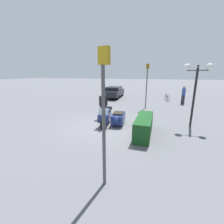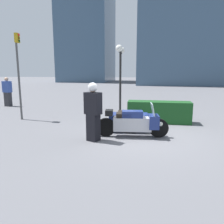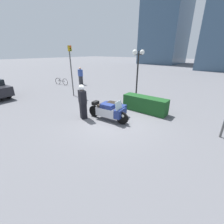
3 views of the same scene
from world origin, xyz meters
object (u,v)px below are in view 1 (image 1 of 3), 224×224
Objects in this scene: twin_lamp_post at (197,78)px; pedestrian_bystander at (183,95)px; traffic_light_far at (147,80)px; bicycle_parked at (167,98)px; hedge_bush_curbside at (144,126)px; traffic_light_near at (104,101)px; police_motorcycle at (113,117)px; parked_car_background at (114,92)px; officer_rider at (103,104)px.

twin_lamp_post reaches higher than pedestrian_bystander.
bicycle_parked is at bearing 148.75° from traffic_light_far.
traffic_light_near is (3.88, -0.66, 1.89)m from hedge_bush_curbside.
police_motorcycle is at bearing -76.71° from twin_lamp_post.
twin_lamp_post is 9.16m from bicycle_parked.
twin_lamp_post is at bearing -6.76° from bicycle_parked.
parked_car_background is at bearing -169.83° from police_motorcycle.
traffic_light_far is at bearing -98.46° from officer_rider.
parked_car_background is at bearing -54.43° from officer_rider.
hedge_bush_curbside is at bearing -159.25° from parked_car_background.
parked_car_background is (-9.08, -7.38, -2.01)m from twin_lamp_post.
police_motorcycle is 5.75m from traffic_light_far.
pedestrian_bystander reaches higher than bicycle_parked.
officer_rider is 0.38× the size of parked_car_background.
twin_lamp_post is at bearing -143.95° from parked_car_background.
twin_lamp_post is at bearing -157.83° from officer_rider.
pedestrian_bystander reaches higher than parked_car_background.
twin_lamp_post is 0.98× the size of traffic_light_near.
pedestrian_bystander is (-9.27, 2.99, 0.46)m from hedge_bush_curbside.
traffic_light_near is at bearing -9.18° from traffic_light_far.
police_motorcycle is at bearing -23.93° from traffic_light_far.
parked_car_background is at bearing -146.12° from traffic_light_far.
pedestrian_bystander is (-13.15, 3.65, -1.43)m from traffic_light_near.
hedge_bush_curbside is 0.70× the size of traffic_light_far.
traffic_light_near reaches higher than twin_lamp_post.
parked_car_background is 2.65× the size of pedestrian_bystander.
twin_lamp_post is 2.06× the size of bicycle_parked.
pedestrian_bystander is at bearing 162.15° from hedge_bush_curbside.
hedge_bush_curbside is at bearing 57.27° from police_motorcycle.
hedge_bush_curbside is (0.97, 1.94, -0.00)m from police_motorcycle.
police_motorcycle is 1.30× the size of officer_rider.
officer_rider is at bearing -144.73° from police_motorcycle.
hedge_bush_curbside is 6.50m from traffic_light_far.
pedestrian_bystander is (1.83, 7.88, 0.16)m from parked_car_background.
officer_rider is at bearing -91.23° from twin_lamp_post.
traffic_light_near reaches higher than parked_car_background.
officer_rider is at bearing -119.03° from pedestrian_bystander.
pedestrian_bystander is (-8.30, 4.93, 0.45)m from police_motorcycle.
pedestrian_bystander is (-3.11, 3.45, -1.55)m from traffic_light_far.
officer_rider is at bearing -125.77° from hedge_bush_curbside.
traffic_light_far is 6.86m from parked_car_background.
hedge_bush_curbside is 10.90m from bicycle_parked.
twin_lamp_post reaches higher than officer_rider.
pedestrian_bystander reaches higher than police_motorcycle.
police_motorcycle reaches higher than bicycle_parked.
traffic_light_far is 2.08× the size of pedestrian_bystander.
bicycle_parked is at bearing 154.46° from police_motorcycle.
traffic_light_far is at bearing 11.00° from traffic_light_near.
traffic_light_far is at bearing -141.14° from parked_car_background.
traffic_light_far reaches higher than officer_rider.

